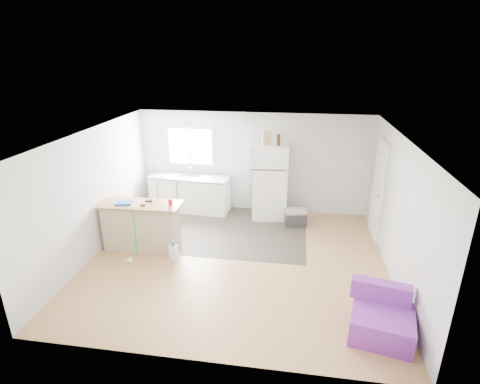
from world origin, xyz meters
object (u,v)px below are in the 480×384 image
(peninsula, at_px, (142,226))
(refrigerator, at_px, (269,181))
(cleaner_jug, at_px, (174,252))
(cardboard_box, at_px, (266,138))
(mop, at_px, (132,251))
(bottle_left, at_px, (279,140))
(red_cup, at_px, (170,202))
(purple_seat, at_px, (382,319))
(blue_tray, at_px, (124,203))
(kitchen_cabinets, at_px, (190,193))
(bottle_right, at_px, (278,139))
(cooler, at_px, (295,217))

(peninsula, distance_m, refrigerator, 3.07)
(cleaner_jug, relative_size, cardboard_box, 1.14)
(peninsula, distance_m, cardboard_box, 3.27)
(mop, distance_m, bottle_left, 3.87)
(mop, relative_size, cardboard_box, 3.78)
(mop, relative_size, red_cup, 9.45)
(purple_seat, relative_size, blue_tray, 3.23)
(kitchen_cabinets, relative_size, mop, 1.77)
(purple_seat, relative_size, bottle_left, 3.87)
(peninsula, xyz_separation_m, refrigerator, (2.37, 1.91, 0.39))
(refrigerator, bearing_deg, bottle_left, -27.62)
(refrigerator, distance_m, purple_seat, 4.23)
(red_cup, relative_size, bottle_right, 0.48)
(cooler, bearing_deg, peninsula, -165.53)
(mop, bearing_deg, bottle_left, 13.57)
(mop, distance_m, bottle_right, 3.87)
(kitchen_cabinets, relative_size, red_cup, 16.73)
(cardboard_box, bearing_deg, bottle_right, -0.78)
(blue_tray, bearing_deg, refrigerator, 36.60)
(red_cup, bearing_deg, cardboard_box, 47.82)
(cardboard_box, bearing_deg, cleaner_jug, -124.73)
(purple_seat, bearing_deg, blue_tray, 171.31)
(mop, distance_m, blue_tray, 0.95)
(cleaner_jug, xyz_separation_m, cardboard_box, (1.53, 2.20, 1.76))
(kitchen_cabinets, xyz_separation_m, refrigerator, (1.94, -0.08, 0.43))
(cooler, distance_m, red_cup, 2.93)
(peninsula, bearing_deg, bottle_left, 34.43)
(peninsula, bearing_deg, purple_seat, -24.65)
(peninsula, distance_m, blue_tray, 0.57)
(cleaner_jug, distance_m, bottle_right, 3.33)
(cleaner_jug, bearing_deg, blue_tray, 178.06)
(refrigerator, xyz_separation_m, cardboard_box, (-0.09, -0.05, 1.03))
(bottle_right, bearing_deg, red_cup, -136.46)
(purple_seat, relative_size, mop, 0.85)
(refrigerator, relative_size, cardboard_box, 5.87)
(kitchen_cabinets, relative_size, cardboard_box, 6.69)
(blue_tray, bearing_deg, bottle_right, 34.15)
(purple_seat, xyz_separation_m, bottle_left, (-1.69, 3.66, 1.64))
(cooler, height_order, bottle_right, bottle_right)
(peninsula, bearing_deg, cooler, 25.32)
(kitchen_cabinets, bearing_deg, purple_seat, -40.78)
(peninsula, height_order, blue_tray, blue_tray)
(purple_seat, distance_m, cleaner_jug, 3.79)
(bottle_left, relative_size, bottle_right, 1.00)
(kitchen_cabinets, xyz_separation_m, purple_seat, (3.82, -3.81, -0.20))
(kitchen_cabinets, distance_m, red_cup, 2.05)
(purple_seat, bearing_deg, cooler, 122.91)
(bottle_right, bearing_deg, peninsula, -143.83)
(cardboard_box, bearing_deg, refrigerator, 28.52)
(refrigerator, bearing_deg, mop, -139.35)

